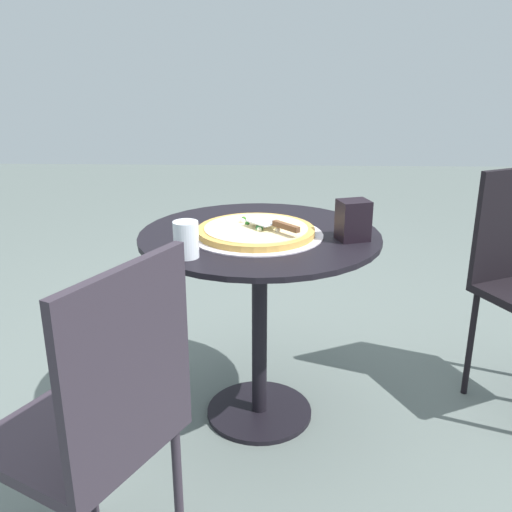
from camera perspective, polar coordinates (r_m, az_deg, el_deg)
ground_plane at (r=2.25m, az=0.33°, el=-15.21°), size 10.00×10.00×0.00m
patio_table at (r=1.99m, az=0.36°, el=-2.25°), size 0.81×0.81×0.71m
pizza_on_tray at (r=1.91m, az=0.00°, el=2.45°), size 0.45×0.45×0.04m
pizza_server at (r=1.86m, az=1.92°, el=3.17°), size 0.19×0.18×0.02m
drinking_cup at (r=1.71m, az=-6.91°, el=1.63°), size 0.07×0.07×0.11m
napkin_dispenser at (r=1.88m, az=9.55°, el=3.50°), size 0.10×0.11×0.13m
patio_chair_far at (r=1.38m, az=-15.11°, el=-15.00°), size 0.51×0.51×0.89m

